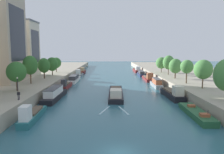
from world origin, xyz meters
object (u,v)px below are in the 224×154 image
moored_boat_left_downstream (79,74)px  tree_right_end_of_row (169,62)px  tree_right_nearest (175,66)px  moored_boat_left_near (83,71)px  tree_right_by_lamp (187,67)px  moored_boat_right_far (196,113)px  tree_left_past_mid (44,65)px  moored_boat_left_midway (66,85)px  barge_midriver (116,93)px  tree_left_far (52,64)px  tree_right_midway (161,63)px  moored_boat_right_upstream (148,78)px  lamppost_left_bank (18,87)px  tree_left_end_of_row (30,65)px  tree_left_nearest (56,63)px  moored_boat_left_far (32,115)px  moored_boat_left_end (74,79)px  moored_boat_right_gap_after (141,74)px  moored_boat_right_lone (137,70)px  tree_right_past_mid (203,69)px  person_on_quay (19,95)px  moored_boat_left_upstream (55,94)px  moored_boat_right_midway (172,93)px  moored_boat_right_downstream (156,83)px

moored_boat_left_downstream → tree_right_end_of_row: tree_right_end_of_row is taller
tree_right_nearest → tree_right_end_of_row: bearing=86.2°
moored_boat_left_near → tree_right_by_lamp: size_ratio=2.09×
moored_boat_right_far → tree_left_past_mid: tree_left_past_mid is taller
moored_boat_left_midway → moored_boat_left_near: bearing=90.2°
moored_boat_left_downstream → tree_right_end_of_row: 38.90m
moored_boat_left_downstream → tree_left_past_mid: tree_left_past_mid is taller
moored_boat_left_near → tree_right_by_lamp: (33.86, -53.04, 6.15)m
barge_midriver → tree_left_far: size_ratio=3.10×
barge_midriver → tree_left_past_mid: 27.35m
moored_boat_left_midway → tree_right_midway: bearing=32.9°
moored_boat_right_upstream → tree_right_end_of_row: 9.56m
lamppost_left_bank → tree_left_end_of_row: bearing=103.1°
tree_left_end_of_row → tree_left_nearest: size_ratio=1.26×
moored_boat_left_far → moored_boat_left_end: bearing=89.9°
moored_boat_left_midway → moored_boat_right_far: 39.91m
moored_boat_right_upstream → tree_left_far: size_ratio=2.25×
moored_boat_left_midway → moored_boat_right_gap_after: 42.58m
moored_boat_left_downstream → tree_left_far: size_ratio=1.66×
tree_right_by_lamp → tree_left_end_of_row: bearing=179.5°
moored_boat_right_gap_after → moored_boat_right_lone: size_ratio=0.91×
tree_left_far → tree_right_past_mid: tree_right_past_mid is taller
tree_right_midway → lamppost_left_bank: bearing=-127.8°
tree_right_by_lamp → tree_right_midway: size_ratio=1.04×
moored_boat_right_gap_after → person_on_quay: bearing=-117.9°
moored_boat_left_upstream → tree_right_end_of_row: size_ratio=2.15×
moored_boat_left_upstream → moored_boat_left_midway: moored_boat_left_midway is taller
moored_boat_right_far → moored_boat_left_far: bearing=-176.3°
person_on_quay → moored_boat_left_end: bearing=84.7°
moored_boat_left_far → moored_boat_right_lone: 84.65m
barge_midriver → tree_right_nearest: (19.35, 14.93, 5.62)m
moored_boat_right_midway → person_on_quay: size_ratio=8.42×
moored_boat_left_midway → moored_boat_right_far: moored_boat_left_midway is taller
moored_boat_left_far → moored_boat_left_downstream: size_ratio=1.08×
moored_boat_right_far → barge_midriver: bearing=128.5°
tree_left_past_mid → tree_right_past_mid: tree_right_past_mid is taller
moored_boat_left_upstream → moored_boat_right_downstream: bearing=30.5°
moored_boat_right_midway → tree_left_nearest: 52.17m
moored_boat_left_far → tree_right_midway: (33.91, 52.30, 5.40)m
tree_left_nearest → moored_boat_left_near: bearing=70.0°
moored_boat_right_lone → tree_left_end_of_row: size_ratio=2.07×
moored_boat_right_midway → tree_left_far: 44.37m
moored_boat_left_midway → moored_boat_right_downstream: moored_boat_left_midway is taller
barge_midriver → moored_boat_right_gap_after: (12.99, 44.11, 0.11)m
moored_boat_left_far → moored_boat_right_midway: bearing=30.8°
moored_boat_left_upstream → tree_right_midway: tree_right_midway is taller
moored_boat_right_midway → tree_right_by_lamp: size_ratio=2.16×
moored_boat_left_near → tree_right_end_of_row: 47.65m
moored_boat_right_upstream → moored_boat_right_lone: size_ratio=0.93×
tree_right_end_of_row → moored_boat_left_midway: bearing=-158.4°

